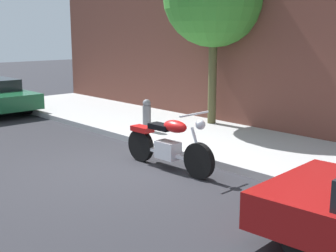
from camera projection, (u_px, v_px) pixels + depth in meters
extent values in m
plane|color=#28282D|center=(127.00, 170.00, 8.33)|extent=(60.00, 60.00, 0.00)
cube|color=#A8A8A8|center=(226.00, 142.00, 10.15)|extent=(18.00, 2.98, 0.14)
cylinder|color=black|center=(199.00, 161.00, 7.78)|extent=(0.63, 0.13, 0.63)
cylinder|color=black|center=(141.00, 145.00, 8.83)|extent=(0.63, 0.13, 0.63)
cube|color=silver|center=(168.00, 150.00, 8.30)|extent=(0.45, 0.30, 0.32)
cube|color=silver|center=(168.00, 154.00, 8.31)|extent=(1.36, 0.13, 0.06)
ellipsoid|color=red|center=(175.00, 126.00, 8.08)|extent=(0.53, 0.28, 0.22)
cube|color=black|center=(161.00, 127.00, 8.34)|extent=(0.49, 0.26, 0.10)
cube|color=red|center=(142.00, 129.00, 8.73)|extent=(0.45, 0.26, 0.10)
cylinder|color=silver|center=(197.00, 144.00, 7.76)|extent=(0.27, 0.06, 0.58)
cylinder|color=silver|center=(194.00, 114.00, 7.70)|extent=(0.06, 0.70, 0.04)
sphere|color=silver|center=(200.00, 125.00, 7.64)|extent=(0.17, 0.17, 0.17)
cylinder|color=silver|center=(165.00, 151.00, 8.60)|extent=(0.80, 0.12, 0.09)
cylinder|color=black|center=(28.00, 104.00, 13.88)|extent=(0.64, 0.23, 0.64)
cylinder|color=black|center=(312.00, 240.00, 4.82)|extent=(0.66, 0.27, 0.64)
cylinder|color=#4C492B|center=(212.00, 78.00, 11.63)|extent=(0.21, 0.21, 2.65)
cylinder|color=slate|center=(147.00, 121.00, 10.90)|extent=(0.20, 0.20, 0.75)
sphere|color=slate|center=(147.00, 103.00, 10.81)|extent=(0.19, 0.19, 0.19)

